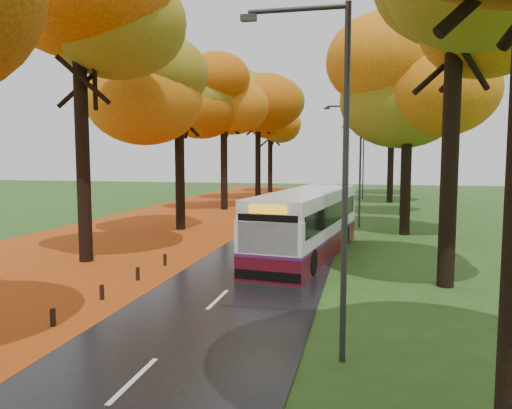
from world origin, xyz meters
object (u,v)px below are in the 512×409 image
(streetlamp_mid, at_px, (356,155))
(streetlamp_far, at_px, (361,155))
(car_dark, at_px, (294,197))
(bus, at_px, (307,222))
(car_silver, at_px, (279,206))
(car_white, at_px, (270,209))
(streetlamp_near, at_px, (334,155))

(streetlamp_mid, relative_size, streetlamp_far, 1.00)
(streetlamp_mid, xyz_separation_m, car_dark, (-6.30, 15.41, -4.08))
(bus, height_order, car_dark, bus)
(streetlamp_mid, height_order, car_dark, streetlamp_mid)
(streetlamp_mid, relative_size, bus, 0.68)
(bus, distance_m, car_silver, 16.53)
(car_dark, bearing_deg, bus, -63.27)
(streetlamp_far, distance_m, bus, 32.31)
(bus, distance_m, car_dark, 25.89)
(streetlamp_far, distance_m, car_dark, 9.99)
(streetlamp_far, relative_size, car_dark, 1.95)
(bus, xyz_separation_m, car_white, (-4.30, 13.21, -0.91))
(streetlamp_mid, height_order, car_white, streetlamp_mid)
(bus, bearing_deg, streetlamp_mid, 86.52)
(streetlamp_near, height_order, streetlamp_mid, same)
(streetlamp_near, distance_m, car_white, 26.19)
(car_silver, bearing_deg, streetlamp_mid, -43.50)
(streetlamp_far, relative_size, car_silver, 2.02)
(car_white, bearing_deg, car_silver, 104.18)
(streetlamp_near, relative_size, car_dark, 1.95)
(car_white, bearing_deg, streetlamp_far, 89.09)
(streetlamp_near, bearing_deg, bus, 99.53)
(streetlamp_far, height_order, car_dark, streetlamp_far)
(streetlamp_near, bearing_deg, car_dark, 99.55)
(car_white, bearing_deg, car_dark, 107.52)
(streetlamp_far, bearing_deg, car_dark, -133.70)
(streetlamp_far, distance_m, car_silver, 17.71)
(streetlamp_near, xyz_separation_m, streetlamp_mid, (0.00, 22.00, 0.00))
(streetlamp_mid, distance_m, car_silver, 9.40)
(bus, relative_size, car_silver, 2.96)
(streetlamp_mid, distance_m, car_dark, 17.14)
(streetlamp_mid, bearing_deg, car_white, 153.71)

